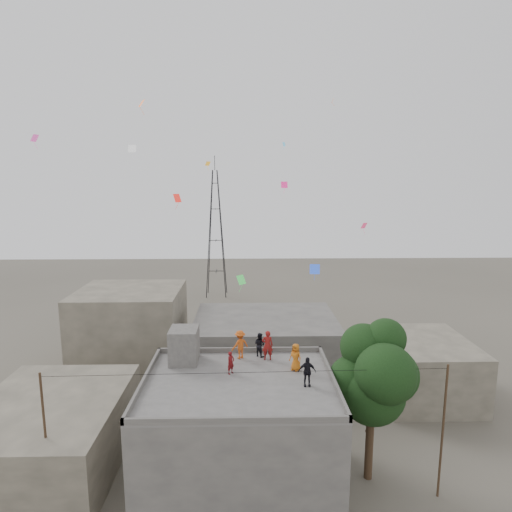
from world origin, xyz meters
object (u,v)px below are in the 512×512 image
at_px(stair_head_box, 184,345).
at_px(person_dark_adult, 307,372).
at_px(transmission_tower, 216,234).
at_px(person_red_adult, 267,345).
at_px(tree, 375,375).

bearing_deg(stair_head_box, person_dark_adult, -24.96).
relative_size(transmission_tower, person_red_adult, 11.29).
xyz_separation_m(tree, transmission_tower, (-11.37, 39.40, 2.97)).
xyz_separation_m(transmission_tower, person_dark_adult, (7.49, -40.52, -2.20)).
distance_m(stair_head_box, tree, 10.80).
bearing_deg(stair_head_box, tree, -10.74).
bearing_deg(transmission_tower, person_red_adult, -81.39).
relative_size(stair_head_box, tree, 0.22).
bearing_deg(tree, stair_head_box, 169.26).
bearing_deg(person_red_adult, person_dark_adult, 120.98).
bearing_deg(person_dark_adult, person_red_adult, 121.11).
relative_size(person_red_adult, person_dark_adult, 1.15).
bearing_deg(person_red_adult, tree, 160.66).
height_order(transmission_tower, person_dark_adult, transmission_tower).
relative_size(transmission_tower, person_dark_adult, 12.99).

